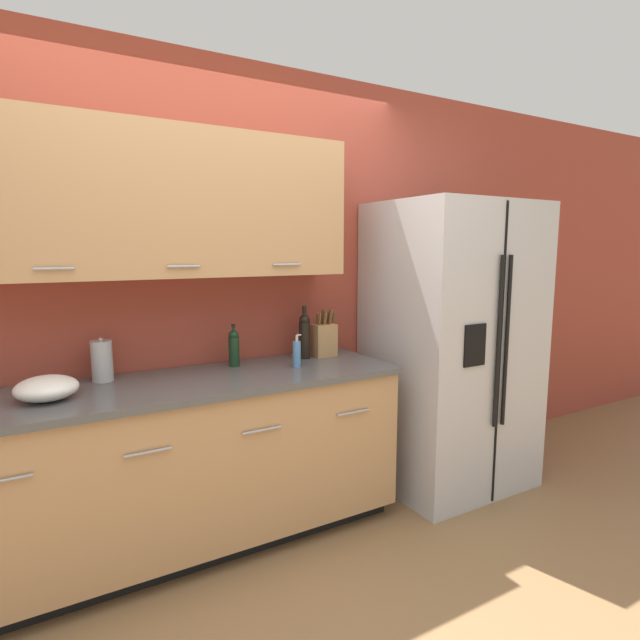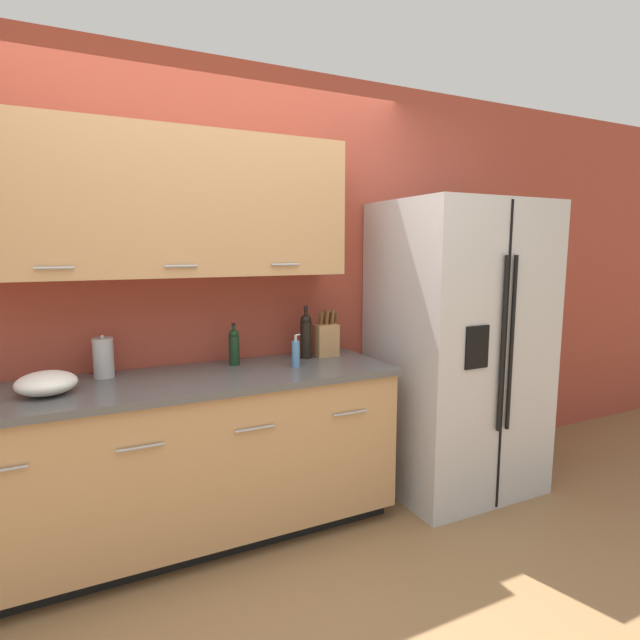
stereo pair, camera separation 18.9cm
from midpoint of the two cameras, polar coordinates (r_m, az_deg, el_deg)
name	(u,v)px [view 2 (the right image)]	position (r m, az deg, el deg)	size (l,w,h in m)	color
ground_plane	(279,617)	(2.46, -2.12, -30.85)	(14.00, 14.00, 0.00)	olive
wall_back	(200,272)	(2.88, -11.70, 5.40)	(10.00, 0.39, 2.60)	#993D2D
counter_unit	(188,459)	(2.78, -12.88, -15.27)	(2.22, 0.64, 0.90)	black
refrigerator	(457,347)	(3.36, 16.94, -3.03)	(0.95, 0.82, 1.84)	#B2B2B5
knife_block	(326,339)	(3.05, 2.48, -2.16)	(0.15, 0.10, 0.29)	#A87A4C
wine_bottle	(306,335)	(2.99, 0.19, -1.73)	(0.07, 0.07, 0.32)	black
soap_dispenser	(296,353)	(2.79, -0.85, -3.84)	(0.05, 0.04, 0.18)	#4C7FB2
oil_bottle	(234,346)	(2.85, -7.93, -2.96)	(0.06, 0.06, 0.24)	black
steel_canister	(103,358)	(2.74, -21.72, -4.03)	(0.10, 0.10, 0.22)	#A3A3A5
mixing_bowl	(46,383)	(2.54, -26.95, -6.47)	(0.26, 0.26, 0.11)	white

